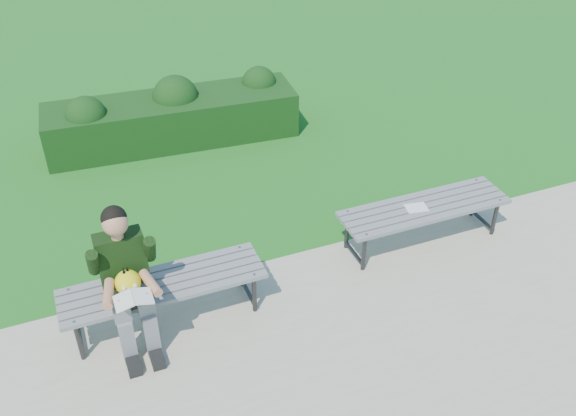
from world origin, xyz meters
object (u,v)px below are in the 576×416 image
at_px(bench_right, 424,210).
at_px(seated_boy, 126,276).
at_px(paper_sheet, 416,208).
at_px(bench_left, 163,287).
at_px(hedge, 172,115).

distance_m(bench_right, seated_boy, 3.08).
relative_size(bench_right, paper_sheet, 7.35).
distance_m(bench_left, bench_right, 2.76).
bearing_deg(hedge, seated_boy, -109.03).
bearing_deg(bench_left, hedge, 75.23).
relative_size(bench_left, bench_right, 1.00).
xyz_separation_m(bench_left, paper_sheet, (2.66, 0.15, 0.06)).
bearing_deg(bench_right, paper_sheet, -180.00).
relative_size(hedge, paper_sheet, 13.50).
relative_size(bench_right, seated_boy, 1.37).
xyz_separation_m(bench_left, bench_right, (2.76, 0.15, 0.00)).
distance_m(hedge, bench_right, 3.68).
bearing_deg(bench_right, seated_boy, -175.55).
distance_m(hedge, bench_left, 3.42).
bearing_deg(bench_right, hedge, 120.89).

